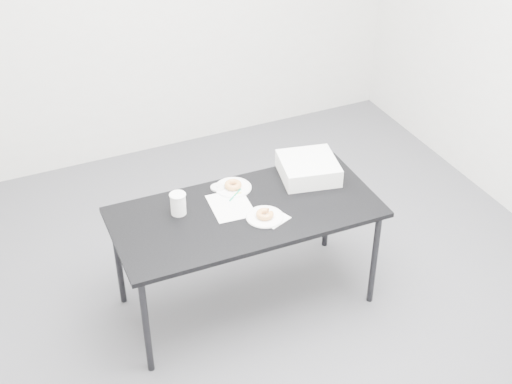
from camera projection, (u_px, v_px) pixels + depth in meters
name	position (u px, v px, depth m)	size (l,w,h in m)	color
floor	(264.00, 296.00, 4.42)	(4.00, 4.00, 0.00)	#4A4A4F
table	(246.00, 218.00, 4.03)	(1.52, 0.73, 0.69)	black
scorecard	(231.00, 205.00, 4.04)	(0.22, 0.28, 0.00)	white
logo_patch	(238.00, 194.00, 4.13)	(0.05, 0.05, 0.00)	green
pen	(235.00, 195.00, 4.11)	(0.01, 0.01, 0.13)	#0C8D64
napkin	(273.00, 218.00, 3.94)	(0.15, 0.15, 0.00)	white
plate_near	(265.00, 217.00, 3.94)	(0.21, 0.21, 0.01)	white
donut_near	(265.00, 214.00, 3.93)	(0.10, 0.10, 0.03)	#D38243
plate_far	(233.00, 188.00, 4.18)	(0.22, 0.22, 0.01)	white
donut_far	(233.00, 185.00, 4.17)	(0.10, 0.10, 0.03)	#D38243
coffee_cup	(178.00, 204.00, 3.94)	(0.09, 0.09, 0.13)	white
cup_lid	(218.00, 187.00, 4.18)	(0.08, 0.08, 0.01)	silver
bakery_box	(308.00, 168.00, 4.26)	(0.33, 0.33, 0.11)	white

